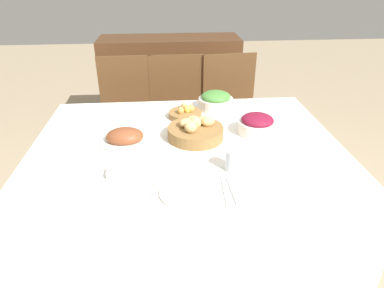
{
  "coord_description": "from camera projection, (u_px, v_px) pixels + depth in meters",
  "views": [
    {
      "loc": [
        -0.1,
        -1.51,
        1.54
      ],
      "look_at": [
        0.02,
        -0.09,
        0.78
      ],
      "focal_mm": 32.0,
      "sensor_mm": 36.0,
      "label": 1
    }
  ],
  "objects": [
    {
      "name": "sideboard",
      "position": [
        171.0,
        83.0,
        3.45
      ],
      "size": [
        1.34,
        0.44,
        0.9
      ],
      "color": "#4C2D19",
      "rests_on": "ground"
    },
    {
      "name": "knife",
      "position": [
        225.0,
        191.0,
        1.35
      ],
      "size": [
        0.02,
        0.19,
        0.0
      ],
      "rotation": [
        0.0,
        0.0,
        -0.05
      ],
      "color": "#B7B7BC",
      "rests_on": "dining_table"
    },
    {
      "name": "egg_basket",
      "position": [
        185.0,
        113.0,
        1.99
      ],
      "size": [
        0.19,
        0.19,
        0.08
      ],
      "color": "olive",
      "rests_on": "dining_table"
    },
    {
      "name": "dinner_plate",
      "position": [
        189.0,
        192.0,
        1.34
      ],
      "size": [
        0.23,
        0.23,
        0.01
      ],
      "color": "silver",
      "rests_on": "dining_table"
    },
    {
      "name": "butter_dish",
      "position": [
        120.0,
        172.0,
        1.45
      ],
      "size": [
        0.1,
        0.06,
        0.03
      ],
      "color": "silver",
      "rests_on": "dining_table"
    },
    {
      "name": "ham_platter",
      "position": [
        125.0,
        137.0,
        1.71
      ],
      "size": [
        0.29,
        0.2,
        0.08
      ],
      "color": "silver",
      "rests_on": "dining_table"
    },
    {
      "name": "green_salad_bowl",
      "position": [
        216.0,
        101.0,
        2.08
      ],
      "size": [
        0.21,
        0.21,
        0.11
      ],
      "color": "silver",
      "rests_on": "dining_table"
    },
    {
      "name": "drinking_cup",
      "position": [
        233.0,
        160.0,
        1.48
      ],
      "size": [
        0.07,
        0.07,
        0.09
      ],
      "color": "silver",
      "rests_on": "dining_table"
    },
    {
      "name": "bread_basket",
      "position": [
        196.0,
        131.0,
        1.75
      ],
      "size": [
        0.29,
        0.29,
        0.12
      ],
      "color": "olive",
      "rests_on": "dining_table"
    },
    {
      "name": "chair_far_right",
      "position": [
        232.0,
        112.0,
        2.7
      ],
      "size": [
        0.46,
        0.46,
        0.92
      ],
      "rotation": [
        0.0,
        0.0,
        0.11
      ],
      "color": "brown",
      "rests_on": "ground"
    },
    {
      "name": "beet_salad_bowl",
      "position": [
        257.0,
        124.0,
        1.79
      ],
      "size": [
        0.2,
        0.2,
        0.11
      ],
      "color": "silver",
      "rests_on": "dining_table"
    },
    {
      "name": "chair_far_left",
      "position": [
        128.0,
        115.0,
        2.64
      ],
      "size": [
        0.43,
        0.43,
        0.92
      ],
      "rotation": [
        0.0,
        0.0,
        0.03
      ],
      "color": "brown",
      "rests_on": "ground"
    },
    {
      "name": "spoon",
      "position": [
        232.0,
        191.0,
        1.35
      ],
      "size": [
        0.02,
        0.19,
        0.0
      ],
      "rotation": [
        0.0,
        0.0,
        0.05
      ],
      "color": "#B7B7BC",
      "rests_on": "dining_table"
    },
    {
      "name": "ground_plane",
      "position": [
        188.0,
        251.0,
        2.06
      ],
      "size": [
        12.0,
        12.0,
        0.0
      ],
      "primitive_type": "plane",
      "color": "tan"
    },
    {
      "name": "chair_far_center",
      "position": [
        177.0,
        114.0,
        2.66
      ],
      "size": [
        0.43,
        0.43,
        0.92
      ],
      "rotation": [
        0.0,
        0.0,
        -0.02
      ],
      "color": "brown",
      "rests_on": "ground"
    },
    {
      "name": "fork",
      "position": [
        153.0,
        195.0,
        1.33
      ],
      "size": [
        0.02,
        0.19,
        0.0
      ],
      "rotation": [
        0.0,
        0.0,
        -0.05
      ],
      "color": "#B7B7BC",
      "rests_on": "dining_table"
    },
    {
      "name": "dining_table",
      "position": [
        187.0,
        202.0,
        1.89
      ],
      "size": [
        1.53,
        1.18,
        0.74
      ],
      "color": "white",
      "rests_on": "ground"
    }
  ]
}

